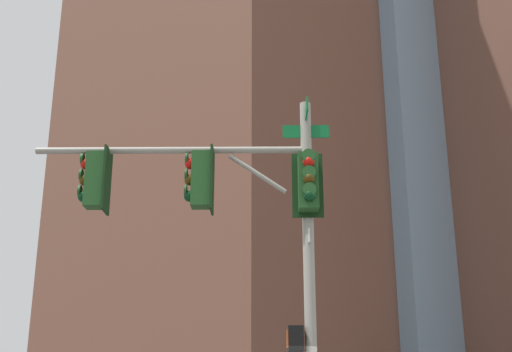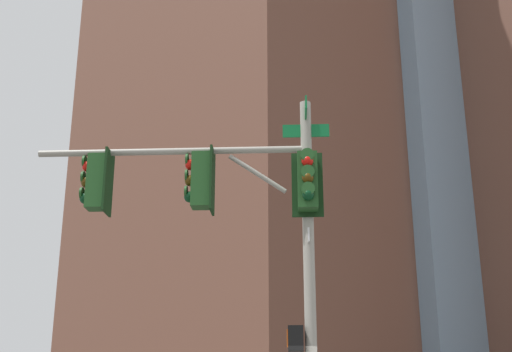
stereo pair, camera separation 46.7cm
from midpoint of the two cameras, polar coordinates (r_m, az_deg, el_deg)
The scene contains 4 objects.
signal_pole_assembly at distance 11.89m, azimuth -0.64°, elevation -3.20°, with size 3.74×4.14×6.83m.
building_brick_midblock at distance 49.54m, azimuth 0.99°, elevation 8.34°, with size 19.20×18.88×47.50m, color brown.
building_glass_tower at distance 66.25m, azimuth 8.55°, elevation 7.21°, with size 27.79×29.33×59.61m, color #7A99B2.
building_brick_farside at distance 73.92m, azimuth -2.18°, elevation -7.16°, with size 17.67×18.21×31.45m, color #4C3328.
Camera 2 is at (-8.93, -7.17, 1.66)m, focal length 48.16 mm.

